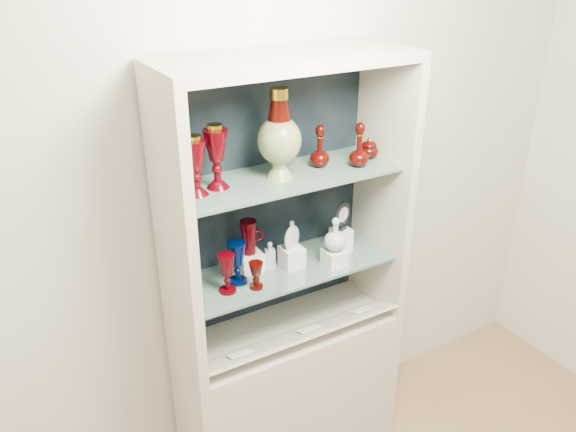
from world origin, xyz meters
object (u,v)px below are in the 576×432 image
pedestal_lamp_left (196,166)px  ruby_decanter_b (320,145)px  clear_square_bottle (270,255)px  flat_flask (292,234)px  lidded_bowl (369,148)px  ruby_pitcher (249,237)px  ruby_decanter_a (360,142)px  cobalt_goblet (237,263)px  cameo_medallion (342,215)px  enamel_urn (279,134)px  clear_round_decanter (335,235)px  ruby_goblet_small (256,275)px  ruby_goblet_tall (227,273)px  pedestal_lamp_right (216,157)px

pedestal_lamp_left → ruby_decanter_b: 0.54m
ruby_decanter_b → pedestal_lamp_left: bearing=-177.5°
clear_square_bottle → flat_flask: 0.13m
lidded_bowl → ruby_pitcher: lidded_bowl is taller
ruby_decanter_a → cobalt_goblet: size_ratio=1.15×
ruby_decanter_b → cameo_medallion: ruby_decanter_b is taller
enamel_urn → clear_round_decanter: enamel_urn is taller
ruby_decanter_a → clear_round_decanter: bearing=-168.7°
lidded_bowl → ruby_goblet_small: (-0.59, -0.08, -0.41)m
ruby_goblet_small → clear_square_bottle: clear_square_bottle is taller
ruby_decanter_a → ruby_goblet_small: 0.68m
ruby_pitcher → clear_square_bottle: ruby_pitcher is taller
cobalt_goblet → clear_square_bottle: size_ratio=1.51×
ruby_pitcher → flat_flask: size_ratio=1.18×
lidded_bowl → ruby_goblet_small: size_ratio=0.79×
clear_square_bottle → cameo_medallion: 0.37m
ruby_decanter_b → clear_square_bottle: size_ratio=1.56×
clear_round_decanter → cobalt_goblet: bearing=169.5°
ruby_decanter_b → flat_flask: size_ratio=1.50×
ruby_decanter_a → clear_square_bottle: (-0.37, 0.09, -0.46)m
enamel_urn → ruby_decanter_a: 0.35m
ruby_goblet_tall → ruby_pitcher: 0.20m
pedestal_lamp_right → clear_round_decanter: bearing=-12.4°
enamel_urn → ruby_goblet_small: (-0.15, -0.08, -0.54)m
ruby_goblet_tall → ruby_goblet_small: size_ratio=1.44×
clear_square_bottle → ruby_goblet_tall: bearing=-160.7°
ruby_pitcher → clear_round_decanter: size_ratio=1.03×
pedestal_lamp_right → cobalt_goblet: size_ratio=1.34×
ruby_goblet_small → clear_square_bottle: 0.17m
pedestal_lamp_right → ruby_decanter_a: (0.59, -0.08, -0.02)m
pedestal_lamp_right → cameo_medallion: 0.69m
cobalt_goblet → lidded_bowl: bearing=0.6°
pedestal_lamp_left → ruby_decanter_b: bearing=2.5°
ruby_decanter_b → clear_square_bottle: 0.51m
ruby_decanter_a → lidded_bowl: ruby_decanter_a is taller
pedestal_lamp_left → cameo_medallion: (0.67, 0.02, -0.36)m
ruby_decanter_a → clear_square_bottle: bearing=165.7°
cobalt_goblet → ruby_pitcher: bearing=37.4°
pedestal_lamp_left → pedestal_lamp_right: 0.10m
enamel_urn → lidded_bowl: enamel_urn is taller
ruby_decanter_a → clear_round_decanter: ruby_decanter_a is taller
lidded_bowl → ruby_decanter_b: bearing=175.9°
enamel_urn → ruby_goblet_small: 0.56m
enamel_urn → ruby_pitcher: size_ratio=2.36×
clear_square_bottle → ruby_pitcher: bearing=162.5°
enamel_urn → ruby_pitcher: enamel_urn is taller
enamel_urn → cobalt_goblet: enamel_urn is taller
ruby_goblet_tall → lidded_bowl: bearing=4.0°
lidded_bowl → ruby_pitcher: size_ratio=0.62×
pedestal_lamp_left → ruby_goblet_small: (0.19, -0.08, -0.47)m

